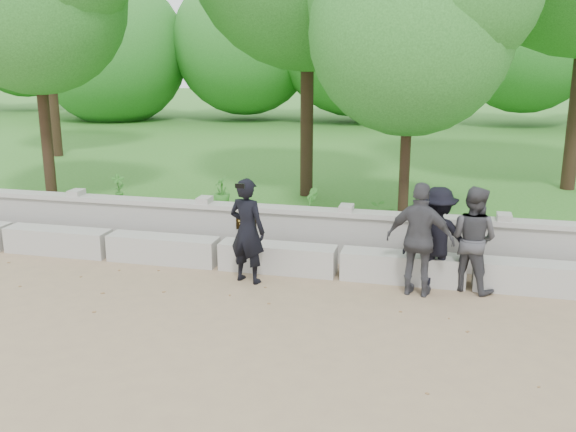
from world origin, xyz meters
The scene contains 13 objects.
ground centered at (0.00, 0.00, 0.00)m, with size 80.00×80.00×0.00m, color #917959.
lawn centered at (0.00, 14.00, 0.12)m, with size 40.00×22.00×0.25m, color #2B6D1B.
concrete_bench centered at (0.00, 1.90, 0.22)m, with size 11.90×0.45×0.45m.
parapet_wall centered at (0.00, 2.60, 0.46)m, with size 12.50×0.35×0.90m.
man_main centered at (0.67, 1.33, 0.82)m, with size 0.68×0.62×1.63m.
visitor_left centered at (4.00, 1.77, 0.79)m, with size 0.96×0.88×1.58m.
visitor_mid centered at (3.49, 1.80, 0.77)m, with size 1.05×0.68×1.54m.
visitor_right centered at (3.26, 1.38, 0.84)m, with size 1.04×0.57×1.68m.
tree_near_right centered at (2.84, 4.10, 4.04)m, with size 3.59×3.59×5.59m.
shrub_a centered at (-3.47, 5.01, 0.54)m, with size 0.31×0.21×0.58m, color #357A29.
shrub_b centered at (1.05, 4.21, 0.58)m, with size 0.36×0.29×0.65m, color #357A29.
shrub_c centered at (2.52, 3.69, 0.52)m, with size 0.49×0.43×0.55m, color #357A29.
shrub_d centered at (-1.05, 5.03, 0.57)m, with size 0.35×0.32×0.63m, color #357A29.
Camera 1 is at (3.49, -7.66, 3.48)m, focal length 40.00 mm.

